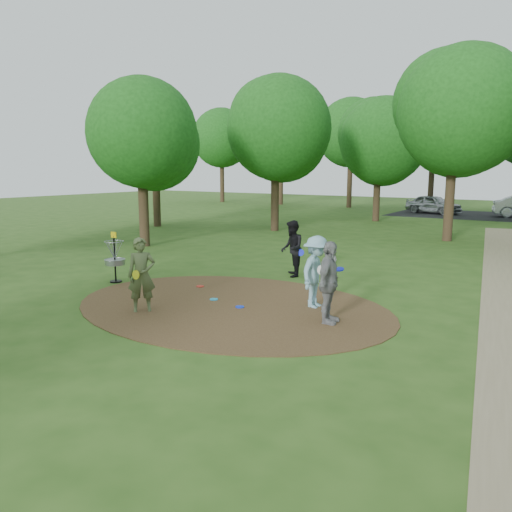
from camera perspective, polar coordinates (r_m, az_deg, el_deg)
The scene contains 13 objects.
ground at distance 12.61m, azimuth -2.97°, elevation -5.72°, with size 100.00×100.00×0.00m, color #2D5119.
dirt_clearing at distance 12.61m, azimuth -2.97°, elevation -5.68°, with size 8.40×8.40×0.02m, color #47301C.
parking_lot at distance 40.31m, azimuth 25.44°, elevation 4.14°, with size 14.00×8.00×0.01m, color black.
player_observer_with_disc at distance 12.21m, azimuth -12.94°, elevation -2.13°, with size 0.76×0.78×1.80m.
player_throwing_with_disc at distance 12.36m, azimuth 6.89°, elevation -1.82°, with size 1.09×1.16×1.80m.
player_walking_with_disc at distance 15.88m, azimuth 4.13°, elevation 0.85°, with size 1.04×1.10×1.80m.
player_waiting_with_disc at distance 11.10m, azimuth 8.33°, elevation -3.05°, with size 0.61×1.13×1.85m.
disc_ground_cyan at distance 13.16m, azimuth -4.83°, elevation -4.95°, with size 0.22×0.22×0.02m, color #1AA1D7.
disc_ground_blue at distance 12.42m, azimuth -1.86°, elevation -5.83°, with size 0.22×0.22×0.02m, color #0E2EEF.
disc_ground_red at distance 14.62m, azimuth -6.41°, elevation -3.46°, with size 0.22×0.22×0.02m, color red.
car_left at distance 40.76m, azimuth 19.61°, elevation 5.60°, with size 1.70×4.23×1.44m, color #9C9FA3.
disc_golf_basket at distance 15.62m, azimuth -15.86°, elevation 0.25°, with size 0.63×0.63×1.54m.
tree_ring at distance 20.11m, azimuth 18.61°, elevation 14.47°, with size 36.80×45.10×8.70m.
Camera 1 is at (7.11, -9.84, 3.40)m, focal length 35.00 mm.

